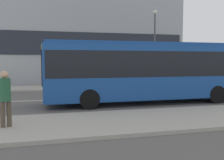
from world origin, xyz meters
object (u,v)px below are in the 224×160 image
Objects in this scene: city_bus at (149,69)px; pedestrian_near_stop at (5,95)px; parked_car_0 at (214,80)px; street_lamp at (155,40)px.

city_bus is 6.11× the size of pedestrian_near_stop.
street_lamp is at bearing 163.38° from parked_car_0.
city_bus is at bearing 9.75° from pedestrian_near_stop.
street_lamp is (10.16, 11.20, 2.90)m from pedestrian_near_stop.
street_lamp reaches higher than city_bus.
street_lamp is (-4.88, 1.46, 3.44)m from parked_car_0.
city_bus is at bearing -115.96° from street_lamp.
parked_car_0 is (8.35, 5.69, -1.23)m from city_bus.
street_lamp reaches higher than pedestrian_near_stop.
street_lamp is at bearing 69.51° from city_bus.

